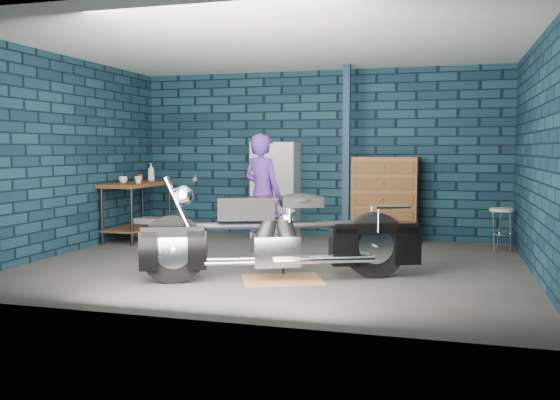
# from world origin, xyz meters

# --- Properties ---
(ground) EXTENTS (6.00, 6.00, 0.00)m
(ground) POSITION_xyz_m (0.00, 0.00, 0.00)
(ground) COLOR #484643
(ground) RESTS_ON ground
(room_walls) EXTENTS (6.02, 5.01, 2.71)m
(room_walls) POSITION_xyz_m (0.00, 0.55, 1.90)
(room_walls) COLOR black
(room_walls) RESTS_ON ground
(support_post) EXTENTS (0.10, 0.10, 2.70)m
(support_post) POSITION_xyz_m (0.55, 1.95, 1.35)
(support_post) COLOR #13283C
(support_post) RESTS_ON ground
(workbench) EXTENTS (0.60, 1.40, 0.91)m
(workbench) POSITION_xyz_m (-2.68, 1.37, 0.46)
(workbench) COLOR brown
(workbench) RESTS_ON ground
(drip_mat) EXTENTS (1.04, 0.93, 0.01)m
(drip_mat) POSITION_xyz_m (0.31, -0.83, 0.00)
(drip_mat) COLOR #956441
(drip_mat) RESTS_ON ground
(motorcycle) EXTENTS (2.68, 1.66, 1.15)m
(motorcycle) POSITION_xyz_m (0.31, -0.83, 0.58)
(motorcycle) COLOR black
(motorcycle) RESTS_ON ground
(person) EXTENTS (0.71, 0.60, 1.64)m
(person) POSITION_xyz_m (-0.40, 0.73, 0.82)
(person) COLOR #451F77
(person) RESTS_ON ground
(storage_bin) EXTENTS (0.48, 0.34, 0.30)m
(storage_bin) POSITION_xyz_m (-2.66, 1.79, 0.15)
(storage_bin) COLOR #94979C
(storage_bin) RESTS_ON ground
(locker) EXTENTS (0.72, 0.51, 1.54)m
(locker) POSITION_xyz_m (-0.65, 2.23, 0.77)
(locker) COLOR beige
(locker) RESTS_ON ground
(tool_chest) EXTENTS (0.98, 0.55, 1.31)m
(tool_chest) POSITION_xyz_m (1.11, 2.23, 0.66)
(tool_chest) COLOR brown
(tool_chest) RESTS_ON ground
(shop_stool) EXTENTS (0.44, 0.44, 0.61)m
(shop_stool) POSITION_xyz_m (2.78, 1.78, 0.30)
(shop_stool) COLOR #C4B294
(shop_stool) RESTS_ON ground
(cup_a) EXTENTS (0.13, 0.13, 0.10)m
(cup_a) POSITION_xyz_m (-2.77, 1.10, 0.96)
(cup_a) COLOR #C4B294
(cup_a) RESTS_ON workbench
(cup_b) EXTENTS (0.13, 0.13, 0.10)m
(cup_b) POSITION_xyz_m (-2.52, 1.13, 0.96)
(cup_b) COLOR #C4B294
(cup_b) RESTS_ON workbench
(mug_red) EXTENTS (0.10, 0.10, 0.12)m
(mug_red) POSITION_xyz_m (-2.71, 1.51, 0.97)
(mug_red) COLOR maroon
(mug_red) RESTS_ON workbench
(bottle) EXTENTS (0.12, 0.12, 0.29)m
(bottle) POSITION_xyz_m (-2.66, 1.81, 1.06)
(bottle) COLOR #94979C
(bottle) RESTS_ON workbench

